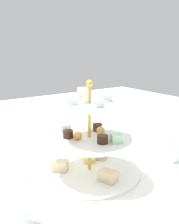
{
  "coord_description": "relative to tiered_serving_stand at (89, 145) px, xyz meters",
  "views": [
    {
      "loc": [
        -0.59,
        0.41,
        0.37
      ],
      "look_at": [
        0.0,
        0.0,
        0.18
      ],
      "focal_mm": 42.31,
      "sensor_mm": 36.0,
      "label": 1
    }
  ],
  "objects": [
    {
      "name": "ground_plane",
      "position": [
        -0.0,
        0.0,
        -0.09
      ],
      "size": [
        2.4,
        2.4,
        0.0
      ],
      "primitive_type": "plane",
      "color": "white"
    },
    {
      "name": "water_glass_short_left",
      "position": [
        -0.08,
        -0.27,
        -0.05
      ],
      "size": [
        0.06,
        0.06,
        0.08
      ],
      "primitive_type": "cylinder",
      "color": "silver",
      "rests_on": "ground_plane"
    },
    {
      "name": "tiered_serving_stand",
      "position": [
        0.0,
        0.0,
        0.0
      ],
      "size": [
        0.3,
        0.3,
        0.28
      ],
      "color": "white",
      "rests_on": "ground_plane"
    },
    {
      "name": "water_glass_tall_right",
      "position": [
        -0.11,
        0.26,
        -0.03
      ],
      "size": [
        0.07,
        0.07,
        0.12
      ],
      "primitive_type": "cylinder",
      "color": "silver",
      "rests_on": "ground_plane"
    },
    {
      "name": "water_glass_mid_back",
      "position": [
        0.17,
        -0.19,
        -0.03
      ],
      "size": [
        0.06,
        0.06,
        0.1
      ],
      "primitive_type": "cylinder",
      "color": "silver",
      "rests_on": "ground_plane"
    },
    {
      "name": "butter_knife_left",
      "position": [
        0.28,
        0.18,
        -0.08
      ],
      "size": [
        0.13,
        0.13,
        0.0
      ],
      "primitive_type": "cube",
      "rotation": [
        0.0,
        0.0,
        2.33
      ],
      "color": "silver",
      "rests_on": "ground_plane"
    }
  ]
}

